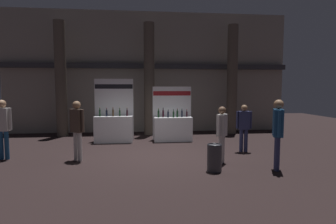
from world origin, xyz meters
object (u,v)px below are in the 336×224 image
(trash_bin, at_px, (214,158))
(visitor_3, at_px, (3,124))
(visitor_0, at_px, (244,125))
(visitor_4, at_px, (222,130))
(visitor_1, at_px, (278,128))
(exhibitor_booth_0, at_px, (114,126))
(exhibitor_booth_1, at_px, (173,127))
(visitor_2, at_px, (77,125))

(trash_bin, xyz_separation_m, visitor_3, (-5.98, 1.77, 0.73))
(visitor_0, relative_size, visitor_4, 0.98)
(visitor_1, height_order, visitor_3, visitor_1)
(visitor_1, relative_size, visitor_4, 1.14)
(exhibitor_booth_0, bearing_deg, visitor_0, -25.63)
(exhibitor_booth_0, distance_m, exhibitor_booth_1, 2.38)
(trash_bin, bearing_deg, visitor_2, 159.40)
(exhibitor_booth_1, bearing_deg, exhibitor_booth_0, -179.70)
(visitor_1, height_order, visitor_4, visitor_1)
(visitor_0, height_order, visitor_2, visitor_2)
(exhibitor_booth_0, bearing_deg, visitor_1, -42.56)
(exhibitor_booth_0, height_order, visitor_1, exhibitor_booth_0)
(exhibitor_booth_0, height_order, trash_bin, exhibitor_booth_0)
(exhibitor_booth_1, bearing_deg, trash_bin, -82.12)
(trash_bin, xyz_separation_m, visitor_4, (0.41, 0.71, 0.60))
(exhibitor_booth_1, relative_size, visitor_4, 1.36)
(exhibitor_booth_0, xyz_separation_m, visitor_1, (4.61, -4.24, 0.48))
(exhibitor_booth_1, height_order, visitor_4, exhibitor_booth_1)
(visitor_2, relative_size, visitor_4, 1.09)
(visitor_1, bearing_deg, visitor_2, 96.76)
(visitor_1, bearing_deg, visitor_4, 79.81)
(visitor_1, xyz_separation_m, visitor_2, (-5.39, 1.48, -0.07))
(exhibitor_booth_0, xyz_separation_m, visitor_2, (-0.78, -2.76, 0.42))
(visitor_1, relative_size, visitor_3, 1.03)
(visitor_3, bearing_deg, visitor_2, -6.99)
(visitor_2, xyz_separation_m, visitor_3, (-2.24, 0.36, 0.03))
(visitor_2, bearing_deg, visitor_1, 20.74)
(trash_bin, distance_m, visitor_3, 6.28)
(visitor_3, bearing_deg, trash_bin, -14.26)
(visitor_4, bearing_deg, trash_bin, 7.01)
(exhibitor_booth_1, relative_size, trash_bin, 3.15)
(visitor_2, xyz_separation_m, visitor_4, (4.15, -0.69, -0.10))
(exhibitor_booth_1, bearing_deg, visitor_2, -138.74)
(visitor_3, bearing_deg, visitor_1, -11.33)
(trash_bin, height_order, visitor_1, visitor_1)
(visitor_4, bearing_deg, visitor_2, -62.66)
(visitor_0, relative_size, visitor_1, 0.86)
(exhibitor_booth_0, distance_m, visitor_0, 5.04)
(visitor_0, height_order, visitor_3, visitor_3)
(exhibitor_booth_0, distance_m, visitor_1, 6.28)
(trash_bin, height_order, visitor_2, visitor_2)
(exhibitor_booth_1, xyz_separation_m, visitor_1, (2.23, -4.25, 0.54))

